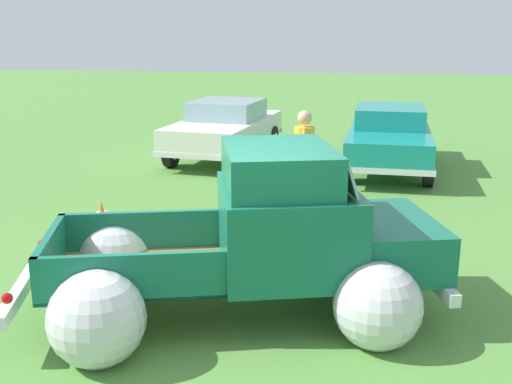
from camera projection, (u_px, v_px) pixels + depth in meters
ground_plane at (230, 312)px, 7.17m from camera, size 80.00×80.00×0.00m
vintage_pickup_truck at (263, 249)px, 7.02m from camera, size 4.97×3.68×1.96m
show_car_0 at (225, 127)px, 15.51m from camera, size 2.42×4.44×1.43m
show_car_1 at (389, 135)px, 14.31m from camera, size 2.02×4.74×1.43m
spectator_0 at (304, 156)px, 10.54m from camera, size 0.38×0.54×1.84m
lane_cone_0 at (102, 221)px, 9.51m from camera, size 0.36×0.36×0.63m
lane_cone_1 at (403, 227)px, 9.25m from camera, size 0.36×0.36×0.63m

